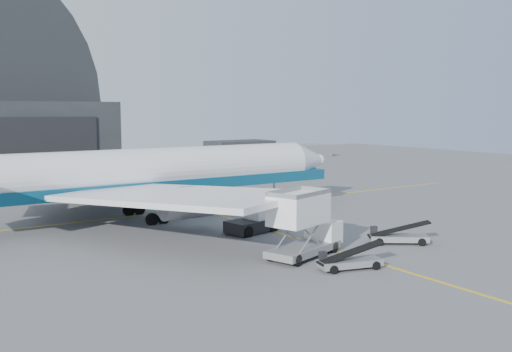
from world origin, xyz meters
TOP-DOWN VIEW (x-y plane):
  - ground at (0.00, 0.00)m, footprint 200.00×200.00m
  - taxi_lines at (0.00, 12.67)m, footprint 80.00×42.12m
  - distant_bldg_a at (38.00, 72.00)m, footprint 14.00×8.00m
  - distant_bldg_b at (55.00, 68.00)m, footprint 8.00×6.00m
  - airliner at (-7.24, 17.86)m, footprint 46.23×44.83m
  - catering_truck at (-3.34, -2.29)m, footprint 7.29×4.48m
  - pushback_tug at (-1.69, 6.93)m, footprint 4.92×3.42m
  - belt_loader_a at (-2.75, -6.59)m, footprint 4.74×2.57m
  - belt_loader_b at (5.65, -3.28)m, footprint 4.68×3.95m
  - traffic_cone at (1.35, -1.03)m, footprint 0.34×0.34m

SIDE VIEW (x-z plane):
  - ground at x=0.00m, z-range 0.00..0.00m
  - distant_bldg_a at x=38.00m, z-range -2.00..2.00m
  - distant_bldg_b at x=55.00m, z-range -1.40..1.40m
  - taxi_lines at x=0.00m, z-range 0.00..0.02m
  - traffic_cone at x=1.35m, z-range -0.01..0.47m
  - belt_loader_a at x=-2.75m, z-range -0.34..1.43m
  - belt_loader_b at x=5.65m, z-range -0.36..1.52m
  - pushback_tug at x=-1.69m, z-range -0.26..1.83m
  - catering_truck at x=-3.34m, z-range 0.03..4.74m
  - airliner at x=-7.24m, z-range -3.57..12.65m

